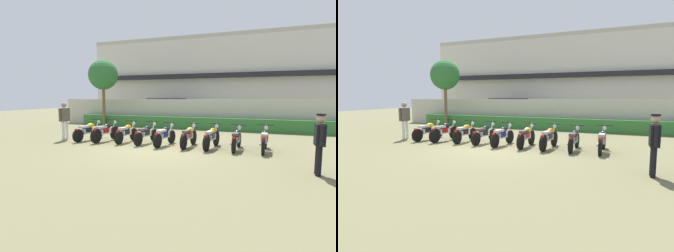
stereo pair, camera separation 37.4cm
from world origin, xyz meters
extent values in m
plane|color=olive|center=(0.00, 0.00, 0.00)|extent=(60.00, 60.00, 0.00)
cube|color=beige|center=(0.00, 14.99, 3.31)|extent=(21.99, 6.00, 6.61)
cube|color=black|center=(0.00, 11.74, 3.64)|extent=(18.47, 0.50, 0.36)
cube|color=#B2AD9E|center=(0.00, 14.99, 6.76)|extent=(21.99, 6.00, 0.30)
cube|color=#BCB7A8|center=(0.00, 7.48, 0.91)|extent=(20.89, 0.30, 1.83)
cube|color=#337033|center=(0.00, 6.78, 0.37)|extent=(16.71, 0.70, 0.74)
cube|color=#9EA3A8|center=(-3.04, 9.73, 0.74)|extent=(4.72, 2.47, 1.00)
cube|color=#2D333D|center=(-3.23, 9.70, 1.57)|extent=(2.91, 2.07, 0.65)
cylinder|color=black|center=(-1.61, 10.87, 0.34)|extent=(0.70, 0.31, 0.68)
cylinder|color=black|center=(-1.35, 9.04, 0.34)|extent=(0.70, 0.31, 0.68)
cylinder|color=black|center=(-4.73, 10.42, 0.34)|extent=(0.70, 0.31, 0.68)
cylinder|color=black|center=(-4.46, 8.59, 0.34)|extent=(0.70, 0.31, 0.68)
cylinder|color=brown|center=(-6.50, 6.24, 1.39)|extent=(0.21, 0.21, 2.77)
sphere|color=#2D6B33|center=(-6.50, 6.24, 3.46)|extent=(1.98, 1.98, 1.98)
cylinder|color=black|center=(-3.72, 1.60, 0.29)|extent=(0.16, 0.59, 0.59)
cylinder|color=black|center=(-3.89, 0.29, 0.29)|extent=(0.16, 0.59, 0.59)
cube|color=silver|center=(-3.81, 0.90, 0.44)|extent=(0.27, 0.62, 0.22)
ellipsoid|color=yellow|center=(-3.79, 1.07, 0.67)|extent=(0.27, 0.46, 0.22)
cube|color=beige|center=(-3.84, 0.67, 0.65)|extent=(0.26, 0.54, 0.10)
cube|color=red|center=(-3.90, 0.19, 0.57)|extent=(0.11, 0.09, 0.08)
cylinder|color=silver|center=(-3.74, 1.51, 0.61)|extent=(0.08, 0.23, 0.65)
cylinder|color=black|center=(-3.75, 1.43, 0.93)|extent=(0.60, 0.11, 0.04)
sphere|color=silver|center=(-3.72, 1.62, 0.79)|extent=(0.14, 0.14, 0.14)
cylinder|color=silver|center=(-3.96, 0.66, 0.31)|extent=(0.14, 0.55, 0.07)
cube|color=black|center=(-3.82, 0.85, 0.49)|extent=(0.28, 0.39, 0.20)
cylinder|color=black|center=(-2.80, 1.60, 0.31)|extent=(0.17, 0.63, 0.62)
cylinder|color=black|center=(-2.97, 0.34, 0.31)|extent=(0.17, 0.63, 0.62)
cube|color=silver|center=(-2.89, 0.92, 0.46)|extent=(0.28, 0.62, 0.22)
ellipsoid|color=black|center=(-2.87, 1.09, 0.69)|extent=(0.28, 0.47, 0.22)
cube|color=#B2ADA3|center=(-2.93, 0.69, 0.67)|extent=(0.27, 0.54, 0.10)
cube|color=red|center=(-2.99, 0.24, 0.59)|extent=(0.11, 0.09, 0.08)
cylinder|color=silver|center=(-2.81, 1.51, 0.63)|extent=(0.08, 0.23, 0.65)
cylinder|color=black|center=(-2.83, 1.42, 0.95)|extent=(0.60, 0.12, 0.04)
sphere|color=silver|center=(-2.80, 1.62, 0.81)|extent=(0.14, 0.14, 0.14)
cylinder|color=silver|center=(-3.05, 0.69, 0.33)|extent=(0.14, 0.55, 0.07)
cube|color=#A51414|center=(-2.90, 0.87, 0.51)|extent=(0.29, 0.39, 0.20)
cylinder|color=black|center=(-1.85, 1.69, 0.28)|extent=(0.12, 0.57, 0.56)
cylinder|color=black|center=(-1.92, 0.47, 0.28)|extent=(0.12, 0.57, 0.56)
cube|color=silver|center=(-1.89, 1.03, 0.43)|extent=(0.23, 0.61, 0.22)
ellipsoid|color=orange|center=(-1.88, 1.20, 0.66)|extent=(0.24, 0.45, 0.22)
cube|color=#B2ADA3|center=(-1.90, 0.80, 0.64)|extent=(0.23, 0.53, 0.10)
cube|color=red|center=(-1.92, 0.37, 0.56)|extent=(0.10, 0.09, 0.08)
cylinder|color=silver|center=(-1.85, 1.60, 0.60)|extent=(0.06, 0.23, 0.65)
cylinder|color=black|center=(-1.86, 1.51, 0.92)|extent=(0.60, 0.07, 0.04)
sphere|color=silver|center=(-1.85, 1.71, 0.78)|extent=(0.14, 0.14, 0.14)
cylinder|color=silver|center=(-2.02, 0.79, 0.30)|extent=(0.10, 0.55, 0.07)
cube|color=black|center=(-1.89, 0.98, 0.48)|extent=(0.26, 0.37, 0.20)
cylinder|color=black|center=(-0.83, 1.74, 0.28)|extent=(0.16, 0.57, 0.56)
cylinder|color=black|center=(-1.00, 0.45, 0.28)|extent=(0.16, 0.57, 0.56)
cube|color=silver|center=(-0.92, 1.04, 0.43)|extent=(0.27, 0.62, 0.22)
ellipsoid|color=black|center=(-0.90, 1.21, 0.66)|extent=(0.27, 0.46, 0.22)
cube|color=#4C4742|center=(-0.95, 0.82, 0.64)|extent=(0.26, 0.54, 0.10)
cube|color=red|center=(-1.01, 0.35, 0.56)|extent=(0.11, 0.09, 0.08)
cylinder|color=silver|center=(-0.84, 1.65, 0.60)|extent=(0.08, 0.23, 0.65)
cylinder|color=black|center=(-0.86, 1.56, 0.92)|extent=(0.60, 0.11, 0.04)
sphere|color=silver|center=(-0.83, 1.76, 0.78)|extent=(0.14, 0.14, 0.14)
cylinder|color=silver|center=(-1.07, 0.81, 0.30)|extent=(0.14, 0.55, 0.07)
cube|color=black|center=(-0.93, 1.00, 0.48)|extent=(0.28, 0.39, 0.20)
cylinder|color=black|center=(0.09, 1.51, 0.29)|extent=(0.17, 0.58, 0.57)
cylinder|color=black|center=(-0.07, 0.30, 0.29)|extent=(0.17, 0.58, 0.57)
cube|color=silver|center=(0.00, 0.86, 0.44)|extent=(0.28, 0.62, 0.22)
ellipsoid|color=black|center=(0.03, 1.02, 0.67)|extent=(0.28, 0.47, 0.22)
cube|color=beige|center=(-0.03, 0.63, 0.65)|extent=(0.27, 0.54, 0.10)
cube|color=red|center=(-0.08, 0.20, 0.57)|extent=(0.11, 0.09, 0.08)
cylinder|color=silver|center=(0.08, 1.42, 0.61)|extent=(0.08, 0.23, 0.65)
cylinder|color=black|center=(0.07, 1.33, 0.93)|extent=(0.60, 0.12, 0.04)
sphere|color=silver|center=(0.10, 1.53, 0.79)|extent=(0.14, 0.14, 0.14)
cylinder|color=silver|center=(-0.15, 0.62, 0.31)|extent=(0.14, 0.55, 0.07)
cube|color=navy|center=(0.00, 0.81, 0.49)|extent=(0.29, 0.39, 0.20)
cylinder|color=black|center=(1.05, 1.58, 0.30)|extent=(0.12, 0.61, 0.61)
cylinder|color=black|center=(0.98, 0.38, 0.30)|extent=(0.12, 0.61, 0.61)
cube|color=silver|center=(1.01, 0.93, 0.45)|extent=(0.23, 0.61, 0.22)
ellipsoid|color=yellow|center=(1.02, 1.10, 0.68)|extent=(0.24, 0.45, 0.22)
cube|color=#4C4742|center=(1.00, 0.70, 0.66)|extent=(0.23, 0.53, 0.10)
cube|color=red|center=(0.98, 0.28, 0.58)|extent=(0.10, 0.09, 0.08)
cylinder|color=silver|center=(1.05, 1.49, 0.62)|extent=(0.06, 0.23, 0.65)
cylinder|color=black|center=(1.04, 1.40, 0.94)|extent=(0.60, 0.07, 0.04)
sphere|color=silver|center=(1.05, 1.60, 0.80)|extent=(0.14, 0.14, 0.14)
cylinder|color=silver|center=(0.88, 0.69, 0.32)|extent=(0.10, 0.55, 0.07)
cube|color=#A51414|center=(1.01, 0.88, 0.50)|extent=(0.26, 0.37, 0.20)
cylinder|color=black|center=(2.02, 1.61, 0.31)|extent=(0.16, 0.62, 0.62)
cylinder|color=black|center=(1.87, 0.36, 0.31)|extent=(0.16, 0.62, 0.62)
cube|color=silver|center=(1.94, 0.93, 0.46)|extent=(0.27, 0.62, 0.22)
ellipsoid|color=orange|center=(1.96, 1.10, 0.69)|extent=(0.27, 0.46, 0.22)
cube|color=#B2ADA3|center=(1.91, 0.71, 0.67)|extent=(0.26, 0.54, 0.10)
cube|color=red|center=(1.86, 0.26, 0.59)|extent=(0.11, 0.09, 0.08)
cylinder|color=silver|center=(2.01, 1.52, 0.63)|extent=(0.08, 0.23, 0.65)
cylinder|color=black|center=(2.00, 1.43, 0.95)|extent=(0.60, 0.10, 0.04)
sphere|color=silver|center=(2.02, 1.63, 0.81)|extent=(0.14, 0.14, 0.14)
cylinder|color=silver|center=(1.79, 0.70, 0.33)|extent=(0.13, 0.55, 0.07)
cube|color=black|center=(1.93, 0.88, 0.51)|extent=(0.28, 0.38, 0.20)
cylinder|color=black|center=(2.93, 1.64, 0.29)|extent=(0.12, 0.58, 0.57)
cylinder|color=black|center=(2.87, 0.40, 0.29)|extent=(0.12, 0.58, 0.57)
cube|color=silver|center=(2.90, 0.97, 0.44)|extent=(0.23, 0.61, 0.22)
ellipsoid|color=black|center=(2.90, 1.14, 0.67)|extent=(0.24, 0.45, 0.22)
cube|color=#4C4742|center=(2.88, 0.74, 0.65)|extent=(0.22, 0.53, 0.10)
cube|color=red|center=(2.86, 0.30, 0.57)|extent=(0.10, 0.08, 0.08)
cylinder|color=silver|center=(2.92, 1.55, 0.61)|extent=(0.06, 0.23, 0.65)
cylinder|color=black|center=(2.92, 1.46, 0.93)|extent=(0.60, 0.06, 0.04)
sphere|color=silver|center=(2.93, 1.66, 0.79)|extent=(0.14, 0.14, 0.14)
cylinder|color=silver|center=(2.76, 0.73, 0.31)|extent=(0.10, 0.55, 0.07)
cube|color=black|center=(2.89, 0.92, 0.49)|extent=(0.26, 0.37, 0.20)
cylinder|color=black|center=(3.93, 1.76, 0.31)|extent=(0.12, 0.62, 0.62)
cylinder|color=black|center=(3.87, 0.43, 0.31)|extent=(0.12, 0.62, 0.62)
cube|color=silver|center=(3.90, 1.05, 0.46)|extent=(0.23, 0.61, 0.22)
ellipsoid|color=black|center=(3.90, 1.22, 0.69)|extent=(0.24, 0.45, 0.22)
cube|color=#B2ADA3|center=(3.89, 0.82, 0.67)|extent=(0.22, 0.53, 0.10)
cube|color=red|center=(3.86, 0.33, 0.59)|extent=(0.10, 0.08, 0.08)
cylinder|color=silver|center=(3.93, 1.67, 0.63)|extent=(0.06, 0.23, 0.65)
cylinder|color=black|center=(3.92, 1.58, 0.95)|extent=(0.60, 0.06, 0.04)
sphere|color=silver|center=(3.93, 1.78, 0.81)|extent=(0.14, 0.14, 0.14)
cylinder|color=silver|center=(3.76, 0.80, 0.33)|extent=(0.10, 0.55, 0.07)
cube|color=#A51414|center=(3.89, 1.00, 0.51)|extent=(0.26, 0.37, 0.20)
cylinder|color=silver|center=(-4.97, 0.83, 0.44)|extent=(0.13, 0.13, 0.87)
cylinder|color=silver|center=(-4.97, 0.60, 0.44)|extent=(0.13, 0.13, 0.87)
cube|color=brown|center=(-4.97, 0.71, 1.18)|extent=(0.22, 0.51, 0.62)
cylinder|color=brown|center=(-4.97, 1.02, 1.19)|extent=(0.09, 0.09, 0.59)
cylinder|color=brown|center=(-4.97, 0.41, 1.19)|extent=(0.09, 0.09, 0.59)
sphere|color=#9E7556|center=(-4.97, 0.71, 1.63)|extent=(0.24, 0.24, 0.24)
cylinder|color=black|center=(5.24, -1.71, 0.39)|extent=(0.13, 0.13, 0.78)
cylinder|color=black|center=(5.24, -1.50, 0.39)|extent=(0.13, 0.13, 0.78)
cube|color=black|center=(5.24, -1.61, 1.06)|extent=(0.22, 0.46, 0.56)
cylinder|color=black|center=(5.24, -1.89, 1.08)|extent=(0.09, 0.09, 0.53)
cylinder|color=black|center=(5.24, -1.33, 1.08)|extent=(0.09, 0.09, 0.53)
sphere|color=tan|center=(5.24, -1.61, 1.48)|extent=(0.21, 0.21, 0.21)
cylinder|color=black|center=(5.24, -1.61, 1.58)|extent=(0.22, 0.22, 0.04)
camera|label=1|loc=(3.97, -9.32, 2.05)|focal=28.65mm
camera|label=2|loc=(4.32, -9.18, 2.05)|focal=28.65mm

